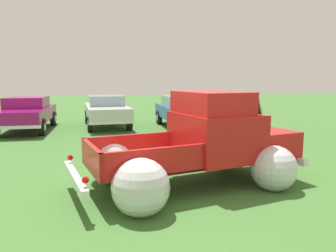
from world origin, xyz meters
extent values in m
plane|color=#3D6B2D|center=(0.00, 0.00, 0.00)|extent=(80.00, 80.00, 0.00)
cylinder|color=black|center=(1.24, 1.14, 0.38)|extent=(0.79, 0.37, 0.76)
cylinder|color=silver|center=(1.24, 1.14, 0.38)|extent=(0.38, 0.30, 0.34)
cylinder|color=black|center=(1.60, -0.56, 0.38)|extent=(0.79, 0.37, 0.76)
cylinder|color=silver|center=(1.60, -0.56, 0.38)|extent=(0.38, 0.30, 0.34)
cylinder|color=black|center=(-1.50, 0.58, 0.38)|extent=(0.79, 0.37, 0.76)
cylinder|color=silver|center=(-1.50, 0.58, 0.38)|extent=(0.38, 0.30, 0.34)
cylinder|color=black|center=(-1.15, -1.12, 0.38)|extent=(0.79, 0.37, 0.76)
cylinder|color=silver|center=(-1.15, -1.12, 0.38)|extent=(0.38, 0.30, 0.34)
sphere|color=silver|center=(-1.51, 0.63, 0.44)|extent=(1.13, 1.13, 0.96)
sphere|color=silver|center=(-1.14, -1.17, 0.44)|extent=(1.13, 1.13, 0.96)
cube|color=olive|center=(-0.93, -0.19, 0.54)|extent=(2.32, 1.92, 0.04)
cube|color=red|center=(-1.08, 0.52, 0.77)|extent=(2.02, 0.49, 0.50)
cube|color=red|center=(-0.78, -0.91, 0.77)|extent=(2.02, 0.49, 0.50)
cube|color=red|center=(0.03, 0.01, 0.77)|extent=(0.39, 1.52, 0.50)
cube|color=red|center=(-1.90, -0.39, 0.77)|extent=(0.39, 1.52, 0.50)
cube|color=red|center=(0.64, 0.13, 0.99)|extent=(1.76, 1.96, 0.95)
cube|color=red|center=(0.54, 0.11, 1.70)|extent=(1.44, 1.74, 0.45)
cube|color=#8CADB7|center=(1.17, 0.24, 1.68)|extent=(0.44, 1.46, 0.38)
cube|color=red|center=(1.67, 0.34, 0.80)|extent=(1.55, 1.84, 0.55)
sphere|color=silver|center=(1.24, 1.17, 0.42)|extent=(1.09, 1.09, 0.92)
sphere|color=silver|center=(1.60, -0.59, 0.42)|extent=(1.09, 1.09, 0.92)
cube|color=silver|center=(-2.19, -0.45, 0.46)|extent=(0.52, 1.96, 0.14)
cube|color=silver|center=(2.19, 0.45, 0.46)|extent=(0.52, 1.96, 0.14)
sphere|color=red|center=(-2.31, 0.33, 0.64)|extent=(0.13, 0.13, 0.11)
sphere|color=red|center=(-2.00, -1.22, 0.64)|extent=(0.13, 0.13, 0.11)
cylinder|color=black|center=(-3.80, 7.06, 0.33)|extent=(0.22, 0.67, 0.66)
cylinder|color=silver|center=(-3.80, 7.06, 0.33)|extent=(0.22, 0.30, 0.30)
cylinder|color=black|center=(-3.72, 9.90, 0.33)|extent=(0.22, 0.67, 0.66)
cylinder|color=silver|center=(-3.72, 9.90, 0.33)|extent=(0.22, 0.30, 0.30)
cylinder|color=black|center=(-5.42, 9.95, 0.33)|extent=(0.22, 0.67, 0.66)
cylinder|color=silver|center=(-5.42, 9.95, 0.33)|extent=(0.22, 0.30, 0.30)
cube|color=#8C1466|center=(-4.61, 8.50, 0.71)|extent=(1.95, 4.48, 0.55)
cube|color=#8C1466|center=(-4.60, 8.68, 1.21)|extent=(1.63, 1.91, 0.45)
cube|color=silver|center=(-4.54, 10.68, 0.45)|extent=(1.88, 0.15, 0.12)
cube|color=silver|center=(-4.67, 6.33, 0.45)|extent=(1.88, 0.15, 0.12)
cylinder|color=black|center=(-0.34, 7.61, 0.33)|extent=(0.24, 0.67, 0.66)
cylinder|color=silver|center=(-0.34, 7.61, 0.33)|extent=(0.23, 0.31, 0.30)
cylinder|color=black|center=(-1.99, 7.52, 0.33)|extent=(0.24, 0.67, 0.66)
cylinder|color=silver|center=(-1.99, 7.52, 0.33)|extent=(0.23, 0.31, 0.30)
cylinder|color=black|center=(-0.49, 10.39, 0.33)|extent=(0.24, 0.67, 0.66)
cylinder|color=silver|center=(-0.49, 10.39, 0.33)|extent=(0.23, 0.31, 0.30)
cylinder|color=black|center=(-2.14, 10.30, 0.33)|extent=(0.24, 0.67, 0.66)
cylinder|color=silver|center=(-2.14, 10.30, 0.33)|extent=(0.23, 0.31, 0.30)
cube|color=silver|center=(-1.24, 8.95, 0.71)|extent=(2.01, 4.44, 0.55)
cube|color=#8CADB7|center=(-1.25, 9.13, 1.21)|extent=(1.63, 1.91, 0.45)
cube|color=silver|center=(-1.36, 11.09, 0.45)|extent=(1.84, 0.20, 0.12)
cube|color=silver|center=(-1.12, 6.82, 0.45)|extent=(1.84, 0.20, 0.12)
cylinder|color=black|center=(2.93, 6.39, 0.33)|extent=(0.21, 0.66, 0.66)
cylinder|color=silver|center=(2.93, 6.39, 0.33)|extent=(0.22, 0.30, 0.30)
cylinder|color=black|center=(1.25, 6.42, 0.33)|extent=(0.21, 0.66, 0.66)
cylinder|color=silver|center=(1.25, 6.42, 0.33)|extent=(0.22, 0.30, 0.30)
cylinder|color=black|center=(2.98, 9.16, 0.33)|extent=(0.21, 0.66, 0.66)
cylinder|color=silver|center=(2.98, 9.16, 0.33)|extent=(0.22, 0.30, 0.30)
cylinder|color=black|center=(1.30, 9.19, 0.33)|extent=(0.21, 0.66, 0.66)
cylinder|color=silver|center=(1.30, 9.19, 0.33)|extent=(0.22, 0.30, 0.30)
cube|color=blue|center=(2.11, 7.79, 0.71)|extent=(1.88, 4.36, 0.55)
cube|color=#8CADB7|center=(2.12, 7.96, 1.21)|extent=(1.59, 1.85, 0.45)
cube|color=silver|center=(2.15, 9.91, 0.45)|extent=(1.86, 0.14, 0.12)
cube|color=silver|center=(2.07, 5.67, 0.45)|extent=(1.86, 0.14, 0.12)
cylinder|color=black|center=(4.70, 6.99, 0.39)|extent=(0.20, 0.20, 0.78)
cylinder|color=black|center=(4.63, 6.84, 0.39)|extent=(0.20, 0.20, 0.78)
cylinder|color=#26262B|center=(4.66, 6.92, 1.07)|extent=(0.45, 0.45, 0.58)
cylinder|color=#26262B|center=(4.75, 7.12, 1.10)|extent=(0.12, 0.12, 0.55)
cylinder|color=#DBAD84|center=(4.58, 6.71, 1.10)|extent=(0.12, 0.12, 0.55)
sphere|color=#DBAD84|center=(4.66, 6.92, 1.50)|extent=(0.28, 0.28, 0.21)
camera|label=1|loc=(-1.84, -6.11, 2.16)|focal=34.29mm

